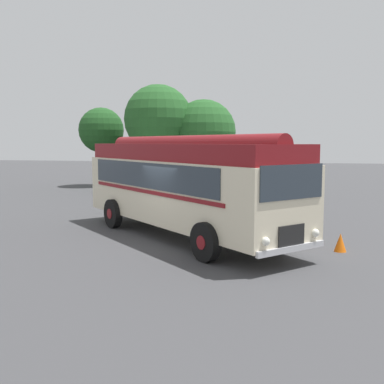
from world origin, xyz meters
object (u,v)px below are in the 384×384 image
at_px(vintage_bus, 183,182).
at_px(traffic_cone, 340,242).
at_px(car_near_left, 139,183).
at_px(car_far_right, 281,185).
at_px(car_mid_right, 236,185).
at_px(car_mid_left, 188,184).

height_order(vintage_bus, traffic_cone, vintage_bus).
distance_m(car_near_left, car_far_right, 8.42).
bearing_deg(car_near_left, car_mid_right, -2.21).
relative_size(vintage_bus, car_far_right, 2.08).
bearing_deg(car_mid_right, traffic_cone, -68.84).
relative_size(vintage_bus, car_near_left, 2.05).
bearing_deg(car_near_left, traffic_cone, -48.74).
distance_m(vintage_bus, car_mid_right, 10.65).
distance_m(car_far_right, traffic_cone, 12.38).
bearing_deg(vintage_bus, car_mid_right, 86.81).
bearing_deg(vintage_bus, car_near_left, 116.20).
xyz_separation_m(car_far_right, traffic_cone, (2.01, -12.20, -0.57)).
relative_size(vintage_bus, car_mid_right, 2.06).
relative_size(car_mid_left, traffic_cone, 7.95).
height_order(car_near_left, car_mid_left, same).
height_order(vintage_bus, car_mid_left, vintage_bus).
distance_m(car_mid_left, traffic_cone, 13.82).
height_order(vintage_bus, car_far_right, vintage_bus).
xyz_separation_m(car_mid_left, traffic_cone, (7.32, -11.71, -0.57)).
relative_size(car_mid_right, car_far_right, 1.01).
height_order(car_near_left, car_mid_right, same).
bearing_deg(car_far_right, traffic_cone, -80.65).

